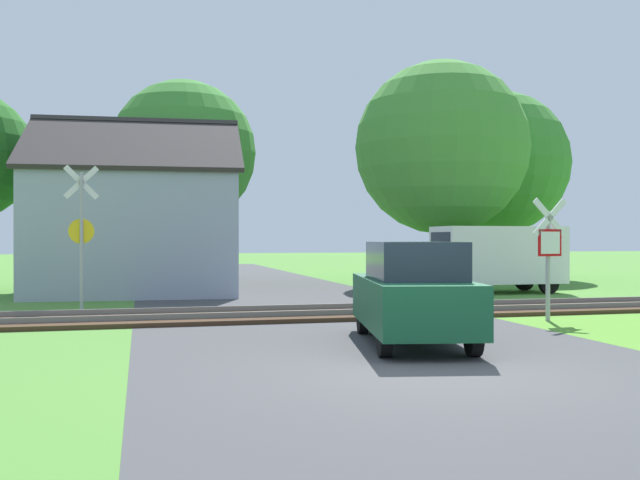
{
  "coord_description": "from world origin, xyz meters",
  "views": [
    {
      "loc": [
        -3.88,
        -9.1,
        1.84
      ],
      "look_at": [
        0.5,
        8.22,
        1.8
      ],
      "focal_mm": 40.0,
      "sensor_mm": 36.0,
      "label": 1
    }
  ],
  "objects_px": {
    "house": "(137,229)",
    "parked_car": "(413,293)",
    "tree_center": "(184,153)",
    "stop_sign_near": "(549,250)",
    "crossing_sign_far": "(81,228)",
    "tree_far": "(497,163)",
    "tree_right": "(442,148)",
    "mail_truck": "(493,256)"
  },
  "relations": [
    {
      "from": "mail_truck",
      "to": "tree_far",
      "type": "bearing_deg",
      "value": -28.67
    },
    {
      "from": "house",
      "to": "tree_far",
      "type": "relative_size",
      "value": 0.82
    },
    {
      "from": "tree_far",
      "to": "parked_car",
      "type": "relative_size",
      "value": 2.07
    },
    {
      "from": "tree_center",
      "to": "tree_right",
      "type": "bearing_deg",
      "value": -12.22
    },
    {
      "from": "tree_right",
      "to": "parked_car",
      "type": "distance_m",
      "value": 16.87
    },
    {
      "from": "house",
      "to": "tree_center",
      "type": "height_order",
      "value": "tree_center"
    },
    {
      "from": "tree_right",
      "to": "tree_far",
      "type": "bearing_deg",
      "value": 42.31
    },
    {
      "from": "tree_far",
      "to": "crossing_sign_far",
      "type": "bearing_deg",
      "value": -147.43
    },
    {
      "from": "house",
      "to": "mail_truck",
      "type": "bearing_deg",
      "value": -10.9
    },
    {
      "from": "stop_sign_near",
      "to": "crossing_sign_far",
      "type": "distance_m",
      "value": 11.46
    },
    {
      "from": "crossing_sign_far",
      "to": "house",
      "type": "distance_m",
      "value": 5.86
    },
    {
      "from": "stop_sign_near",
      "to": "house",
      "type": "bearing_deg",
      "value": -54.86
    },
    {
      "from": "stop_sign_near",
      "to": "house",
      "type": "xyz_separation_m",
      "value": [
        -8.91,
        10.77,
        0.56
      ]
    },
    {
      "from": "crossing_sign_far",
      "to": "tree_right",
      "type": "distance_m",
      "value": 15.22
    },
    {
      "from": "tree_far",
      "to": "tree_right",
      "type": "height_order",
      "value": "tree_right"
    },
    {
      "from": "tree_far",
      "to": "parked_car",
      "type": "height_order",
      "value": "tree_far"
    },
    {
      "from": "house",
      "to": "tree_right",
      "type": "relative_size",
      "value": 0.81
    },
    {
      "from": "tree_far",
      "to": "tree_right",
      "type": "bearing_deg",
      "value": -137.69
    },
    {
      "from": "tree_center",
      "to": "tree_far",
      "type": "bearing_deg",
      "value": 8.42
    },
    {
      "from": "tree_right",
      "to": "tree_center",
      "type": "xyz_separation_m",
      "value": [
        -9.96,
        2.16,
        -0.25
      ]
    },
    {
      "from": "stop_sign_near",
      "to": "parked_car",
      "type": "xyz_separation_m",
      "value": [
        -4.23,
        -2.53,
        -0.69
      ]
    },
    {
      "from": "crossing_sign_far",
      "to": "house",
      "type": "xyz_separation_m",
      "value": [
        1.36,
        5.71,
        0.04
      ]
    },
    {
      "from": "house",
      "to": "crossing_sign_far",
      "type": "bearing_deg",
      "value": -99.54
    },
    {
      "from": "crossing_sign_far",
      "to": "house",
      "type": "relative_size",
      "value": 0.52
    },
    {
      "from": "stop_sign_near",
      "to": "tree_far",
      "type": "relative_size",
      "value": 0.31
    },
    {
      "from": "tree_far",
      "to": "mail_truck",
      "type": "height_order",
      "value": "tree_far"
    },
    {
      "from": "mail_truck",
      "to": "parked_car",
      "type": "height_order",
      "value": "mail_truck"
    },
    {
      "from": "stop_sign_near",
      "to": "mail_truck",
      "type": "relative_size",
      "value": 0.56
    },
    {
      "from": "tree_right",
      "to": "mail_truck",
      "type": "relative_size",
      "value": 1.81
    },
    {
      "from": "tree_center",
      "to": "mail_truck",
      "type": "distance_m",
      "value": 12.51
    },
    {
      "from": "tree_center",
      "to": "mail_truck",
      "type": "relative_size",
      "value": 1.64
    },
    {
      "from": "crossing_sign_far",
      "to": "tree_center",
      "type": "distance_m",
      "value": 10.2
    },
    {
      "from": "house",
      "to": "parked_car",
      "type": "xyz_separation_m",
      "value": [
        4.69,
        -13.3,
        -1.25
      ]
    },
    {
      "from": "crossing_sign_far",
      "to": "house",
      "type": "bearing_deg",
      "value": 67.12
    },
    {
      "from": "crossing_sign_far",
      "to": "tree_center",
      "type": "height_order",
      "value": "tree_center"
    },
    {
      "from": "crossing_sign_far",
      "to": "tree_right",
      "type": "relative_size",
      "value": 0.42
    },
    {
      "from": "tree_right",
      "to": "crossing_sign_far",
      "type": "bearing_deg",
      "value": -151.64
    },
    {
      "from": "tree_center",
      "to": "house",
      "type": "bearing_deg",
      "value": -116.58
    },
    {
      "from": "tree_center",
      "to": "mail_truck",
      "type": "bearing_deg",
      "value": -33.57
    },
    {
      "from": "crossing_sign_far",
      "to": "stop_sign_near",
      "type": "bearing_deg",
      "value": -35.76
    },
    {
      "from": "tree_far",
      "to": "tree_center",
      "type": "bearing_deg",
      "value": -171.58
    },
    {
      "from": "house",
      "to": "tree_right",
      "type": "height_order",
      "value": "tree_right"
    }
  ]
}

